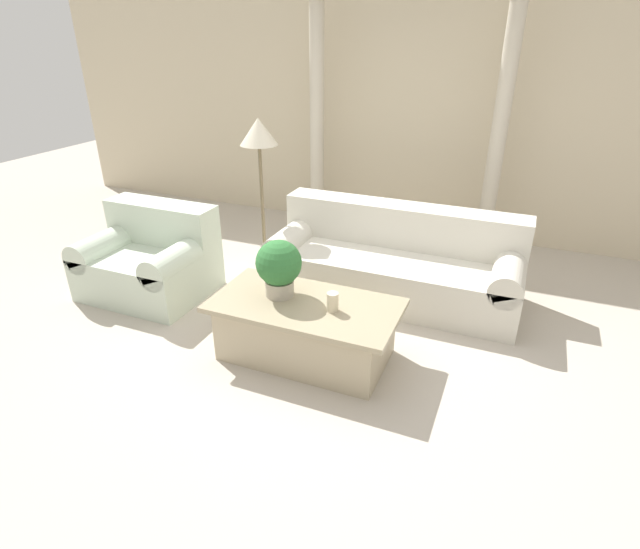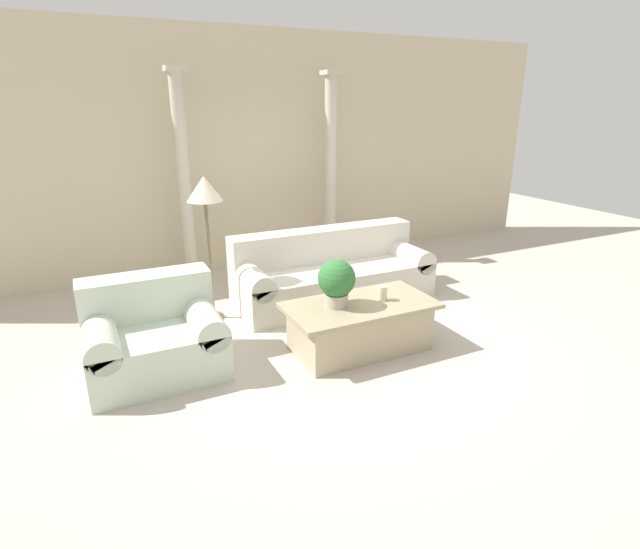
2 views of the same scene
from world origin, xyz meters
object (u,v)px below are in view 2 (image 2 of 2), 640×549
(loveseat, at_px, (153,335))
(coffee_table, at_px, (360,326))
(potted_plant, at_px, (337,281))
(floor_lamp, at_px, (205,197))
(sofa_long, at_px, (331,273))

(loveseat, bearing_deg, coffee_table, -13.45)
(loveseat, xyz_separation_m, potted_plant, (1.59, -0.39, 0.38))
(coffee_table, distance_m, floor_lamp, 2.04)
(loveseat, relative_size, floor_lamp, 0.72)
(sofa_long, xyz_separation_m, coffee_table, (-0.35, -1.28, -0.09))
(floor_lamp, bearing_deg, potted_plant, -56.72)
(loveseat, relative_size, coffee_table, 0.80)
(loveseat, bearing_deg, potted_plant, -13.88)
(sofa_long, height_order, floor_lamp, floor_lamp)
(sofa_long, bearing_deg, loveseat, -158.80)
(sofa_long, distance_m, potted_plant, 1.42)
(loveseat, distance_m, potted_plant, 1.68)
(coffee_table, height_order, floor_lamp, floor_lamp)
(loveseat, height_order, potted_plant, potted_plant)
(loveseat, height_order, floor_lamp, floor_lamp)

